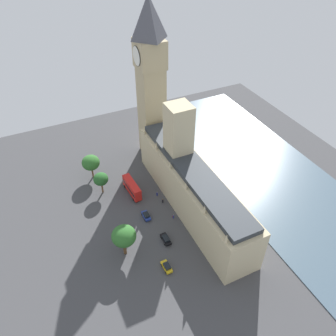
% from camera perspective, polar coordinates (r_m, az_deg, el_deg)
% --- Properties ---
extents(ground_plane, '(140.29, 140.29, 0.00)m').
position_cam_1_polar(ground_plane, '(110.92, 3.09, -6.90)').
color(ground_plane, '#424244').
extents(river_thames, '(39.67, 126.26, 0.25)m').
position_cam_1_polar(river_thames, '(127.35, 17.30, -1.63)').
color(river_thames, '#475B6B').
rests_on(river_thames, ground).
extents(parliament_building, '(11.94, 58.14, 32.39)m').
position_cam_1_polar(parliament_building, '(106.17, 3.85, -2.65)').
color(parliament_building, '#CCBA8E').
rests_on(parliament_building, ground).
extents(clock_tower, '(9.32, 9.32, 58.35)m').
position_cam_1_polar(clock_tower, '(119.12, -2.96, 14.62)').
color(clock_tower, tan).
rests_on(clock_tower, ground).
extents(double_decker_bus_near_tower, '(3.18, 10.63, 4.75)m').
position_cam_1_polar(double_decker_bus_near_tower, '(114.81, -6.15, -3.30)').
color(double_decker_bus_near_tower, red).
rests_on(double_decker_bus_near_tower, ground).
extents(car_blue_far_end, '(2.01, 4.21, 1.74)m').
position_cam_1_polar(car_blue_far_end, '(107.68, -3.74, -8.07)').
color(car_blue_far_end, navy).
rests_on(car_blue_far_end, ground).
extents(car_black_under_trees, '(1.98, 4.56, 1.74)m').
position_cam_1_polar(car_black_under_trees, '(101.40, -0.36, -11.98)').
color(car_black_under_trees, black).
rests_on(car_black_under_trees, ground).
extents(car_yellow_cab_leading, '(1.98, 4.22, 1.74)m').
position_cam_1_polar(car_yellow_cab_leading, '(95.78, -0.23, -16.43)').
color(car_yellow_cab_leading, gold).
rests_on(car_yellow_cab_leading, ground).
extents(pedestrian_opposite_hall, '(0.54, 0.44, 1.51)m').
position_cam_1_polar(pedestrian_opposite_hall, '(107.48, 0.92, -8.24)').
color(pedestrian_opposite_hall, navy).
rests_on(pedestrian_opposite_hall, ground).
extents(pedestrian_corner, '(0.69, 0.61, 1.69)m').
position_cam_1_polar(pedestrian_corner, '(112.18, -0.91, -5.61)').
color(pedestrian_corner, black).
rests_on(pedestrian_corner, ground).
extents(pedestrian_midblock, '(0.66, 0.58, 1.63)m').
position_cam_1_polar(pedestrian_midblock, '(114.67, -1.86, -4.41)').
color(pedestrian_midblock, navy).
rests_on(pedestrian_midblock, ground).
extents(plane_tree_by_river_gate, '(5.02, 5.02, 8.18)m').
position_cam_1_polar(plane_tree_by_river_gate, '(114.45, -11.35, -1.88)').
color(plane_tree_by_river_gate, brown).
rests_on(plane_tree_by_river_gate, ground).
extents(plane_tree_trailing, '(6.86, 6.86, 10.58)m').
position_cam_1_polar(plane_tree_trailing, '(94.19, -7.51, -11.39)').
color(plane_tree_trailing, brown).
rests_on(plane_tree_trailing, ground).
extents(plane_tree_kerbside, '(5.33, 5.33, 9.53)m').
position_cam_1_polar(plane_tree_kerbside, '(94.50, -7.70, -11.60)').
color(plane_tree_kerbside, brown).
rests_on(plane_tree_kerbside, ground).
extents(plane_tree_slot_10, '(6.28, 6.28, 9.22)m').
position_cam_1_polar(plane_tree_slot_10, '(121.26, -12.99, 0.88)').
color(plane_tree_slot_10, brown).
rests_on(plane_tree_slot_10, ground).
extents(street_lamp_slot_11, '(0.56, 0.56, 6.56)m').
position_cam_1_polar(street_lamp_slot_11, '(97.14, -7.44, -12.14)').
color(street_lamp_slot_11, black).
rests_on(street_lamp_slot_11, ground).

